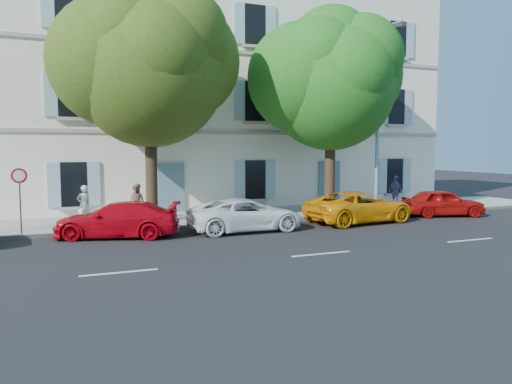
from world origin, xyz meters
name	(u,v)px	position (x,y,z in m)	size (l,w,h in m)	color
ground	(268,233)	(0.00, 0.00, 0.00)	(90.00, 90.00, 0.00)	black
sidewalk	(229,216)	(0.00, 4.45, 0.07)	(36.00, 4.50, 0.15)	#A09E96
kerb	(246,223)	(0.00, 2.28, 0.08)	(36.00, 0.16, 0.16)	#9E998E
building	(195,98)	(0.00, 10.20, 6.00)	(28.00, 7.00, 12.00)	white
car_red_coupe	(117,220)	(-5.39, 1.32, 0.65)	(1.81, 4.46, 1.29)	#B20511
car_white_coupe	(246,215)	(-0.58, 0.83, 0.64)	(2.11, 4.58, 1.27)	white
car_yellow_supercar	(360,207)	(4.78, 1.01, 0.69)	(2.28, 4.94, 1.37)	orange
car_red_hatchback	(443,203)	(9.57, 1.20, 0.65)	(1.52, 3.79, 1.29)	#990C09
tree_left	(150,71)	(-3.71, 3.53, 6.33)	(6.19, 6.19, 9.60)	#3A2819
tree_right	(331,86)	(4.71, 3.44, 6.11)	(6.03, 6.03, 9.29)	#3A2819
road_sign	(20,187)	(-8.61, 2.54, 1.86)	(0.55, 0.10, 2.37)	#383A3D
street_lamp	(380,109)	(6.78, 2.43, 5.05)	(0.31, 1.84, 8.64)	#7293BF
pedestrian_a	(84,204)	(-6.35, 4.21, 0.94)	(0.57, 0.38, 1.57)	silver
pedestrian_b	(136,202)	(-4.27, 4.11, 0.95)	(0.78, 0.61, 1.60)	tan
pedestrian_c	(396,192)	(8.85, 3.79, 0.98)	(0.98, 0.41, 1.67)	#555093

